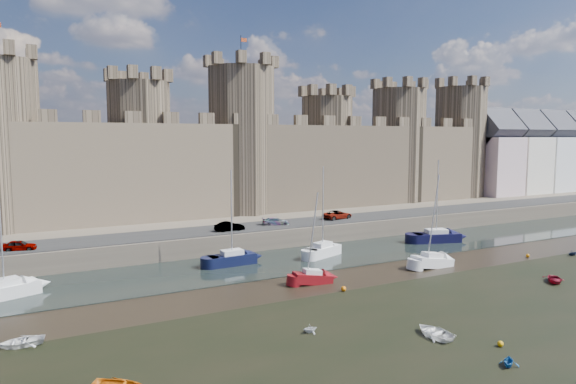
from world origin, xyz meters
The scene contains 27 objects.
ground centered at (0.00, 0.00, 0.00)m, with size 160.00×160.00×0.00m, color black.
seaweed_patch centered at (0.00, -6.00, 0.01)m, with size 70.00×34.00×0.01m, color black.
water_channel centered at (0.00, 24.00, 0.04)m, with size 160.00×12.00×0.08m, color black.
quay centered at (0.00, 60.00, 1.25)m, with size 160.00×60.00×2.50m, color #4C443A.
road centered at (0.00, 34.00, 2.55)m, with size 160.00×7.00×0.10m, color black.
castle centered at (-0.64, 48.00, 11.67)m, with size 108.50×11.00×29.00m.
townhouses centered at (71.50, 46.00, 10.59)m, with size 35.50×9.05×18.13m.
car_0 centered at (-30.29, 32.44, 3.08)m, with size 1.36×3.39×1.15m, color gray.
car_1 centered at (-6.27, 32.58, 3.13)m, with size 1.32×3.80×1.25m, color gray.
car_2 centered at (1.00, 33.88, 3.04)m, with size 1.50×3.69×1.07m, color gray.
car_3 centered at (11.37, 34.26, 3.15)m, with size 2.17×4.70×1.30m, color gray.
sailboat_0 centered at (-31.64, 23.55, 0.83)m, with size 6.22×4.14×10.84m.
sailboat_1 centered at (-8.89, 25.18, 0.84)m, with size 5.51×2.35×10.87m.
sailboat_2 centered at (2.46, 23.91, 0.86)m, with size 5.47×3.65×11.01m.
sailboat_3 centered at (20.95, 23.91, 0.86)m, with size 6.94×4.33×11.37m.
sailboat_4 centered at (-4.48, 14.60, 0.69)m, with size 4.11×2.04×9.20m.
sailboat_5 centered at (10.76, 13.92, 0.75)m, with size 4.87×1.96×10.46m.
dinghy_1 centered at (-2.86, -7.34, 0.37)m, with size 1.22×0.75×1.41m, color #16549A.
dinghy_2 centered at (-3.48, -1.40, 0.33)m, with size 2.29×0.66×3.20m, color white.
dinghy_3 centered at (-11.22, 3.50, 0.32)m, with size 1.06×0.65×1.23m, color silver.
dinghy_4 centered at (17.26, 3.49, 0.30)m, with size 2.07×0.60×2.90m, color maroon.
dinghy_6 centered at (-30.41, 10.83, 0.32)m, with size 2.19×0.64×3.07m, color white.
dinghy_7 centered at (29.94, 9.93, 0.35)m, with size 1.14×0.70×1.32m, color black.
buoy_0 centered at (-25.40, 1.58, 0.19)m, with size 0.39×0.39×0.39m, color #C15C08.
buoy_1 centered at (-3.20, 10.94, 0.25)m, with size 0.50×0.50×0.50m, color #D06609.
buoy_3 centered at (24.43, 12.00, 0.22)m, with size 0.44×0.44×0.44m, color #CD7309.
buoy_4 centered at (-0.75, -4.95, 0.22)m, with size 0.43×0.43×0.43m, color #DC9B09.
Camera 1 is at (-29.98, -28.52, 14.63)m, focal length 32.00 mm.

